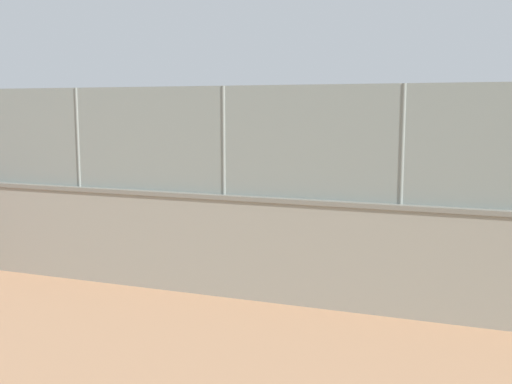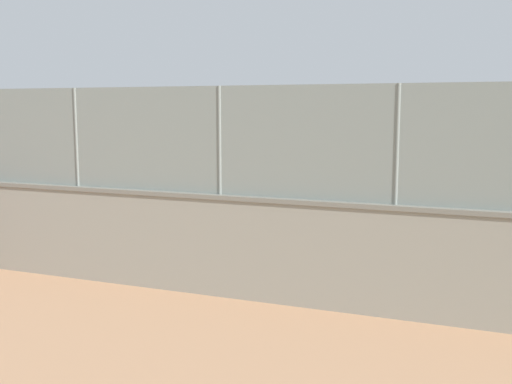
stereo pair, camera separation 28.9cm
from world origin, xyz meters
name	(u,v)px [view 1 (the left image)]	position (x,y,z in m)	size (l,w,h in m)	color
ground_plane	(280,204)	(0.00, 0.00, 0.00)	(260.00, 260.00, 0.00)	tan
perimeter_wall	(225,245)	(-2.73, 10.34, 0.94)	(31.77, 1.30, 1.87)	gray
fence_panel_on_wall	(224,141)	(-2.73, 10.34, 2.83)	(31.19, 1.00, 1.93)	gray
player_foreground_swinging	(171,191)	(1.68, 4.73, 0.96)	(1.27, 0.76, 1.63)	#B2B2B2
player_at_service_line	(386,205)	(-4.58, 4.44, 0.91)	(0.71, 1.24, 1.55)	#591919
sports_ball	(140,193)	(1.69, 6.32, 1.12)	(0.18, 0.18, 0.18)	yellow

